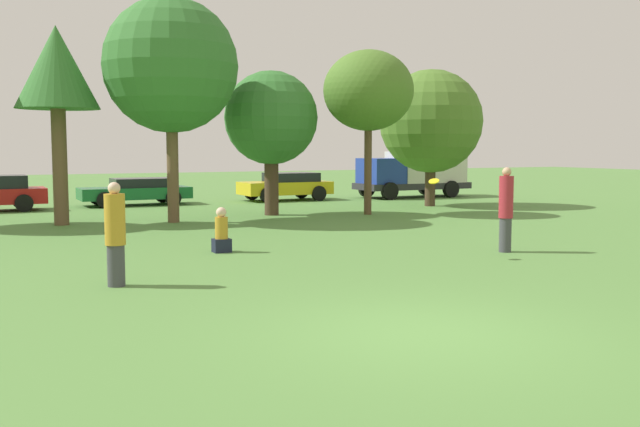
# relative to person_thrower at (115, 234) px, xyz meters

# --- Properties ---
(ground_plane) EXTENTS (120.00, 120.00, 0.00)m
(ground_plane) POSITION_rel_person_thrower_xyz_m (3.02, -4.93, -0.91)
(ground_plane) COLOR #54843D
(person_thrower) EXTENTS (0.35, 0.35, 1.81)m
(person_thrower) POSITION_rel_person_thrower_xyz_m (0.00, 0.00, 0.00)
(person_thrower) COLOR #3F3F47
(person_thrower) RESTS_ON ground
(person_catcher) EXTENTS (0.33, 0.33, 1.95)m
(person_catcher) POSITION_rel_person_thrower_xyz_m (8.78, 0.26, 0.08)
(person_catcher) COLOR #3F3F47
(person_catcher) RESTS_ON ground
(frisbee) EXTENTS (0.24, 0.23, 0.15)m
(frisbee) POSITION_rel_person_thrower_xyz_m (6.70, 0.14, 0.77)
(frisbee) COLOR yellow
(bystander_sitting) EXTENTS (0.39, 0.33, 1.04)m
(bystander_sitting) POSITION_rel_person_thrower_xyz_m (2.90, 3.07, -0.47)
(bystander_sitting) COLOR #191E33
(bystander_sitting) RESTS_ON ground
(tree_2) EXTENTS (2.52, 2.52, 6.09)m
(tree_2) POSITION_rel_person_thrower_xyz_m (0.23, 10.78, 3.79)
(tree_2) COLOR brown
(tree_2) RESTS_ON ground
(tree_3) EXTENTS (4.25, 4.25, 7.10)m
(tree_3) POSITION_rel_person_thrower_xyz_m (3.56, 10.06, 4.05)
(tree_3) COLOR brown
(tree_3) RESTS_ON ground
(tree_4) EXTENTS (3.29, 3.29, 5.09)m
(tree_4) POSITION_rel_person_thrower_xyz_m (7.33, 11.00, 2.49)
(tree_4) COLOR #473323
(tree_4) RESTS_ON ground
(tree_5) EXTENTS (3.21, 3.21, 5.83)m
(tree_5) POSITION_rel_person_thrower_xyz_m (10.52, 9.71, 3.48)
(tree_5) COLOR brown
(tree_5) RESTS_ON ground
(tree_6) EXTENTS (4.19, 4.19, 5.56)m
(tree_6) POSITION_rel_person_thrower_xyz_m (14.66, 11.83, 2.54)
(tree_6) COLOR #473323
(tree_6) RESTS_ON ground
(parked_car_green) EXTENTS (4.49, 2.06, 1.12)m
(parked_car_green) POSITION_rel_person_thrower_xyz_m (3.91, 17.56, -0.30)
(parked_car_green) COLOR #196633
(parked_car_green) RESTS_ON ground
(parked_car_yellow) EXTENTS (4.08, 2.11, 1.25)m
(parked_car_yellow) POSITION_rel_person_thrower_xyz_m (10.60, 17.31, -0.24)
(parked_car_yellow) COLOR gold
(parked_car_yellow) RESTS_ON ground
(delivery_truck_blue) EXTENTS (5.59, 2.41, 2.20)m
(delivery_truck_blue) POSITION_rel_person_thrower_xyz_m (16.97, 16.60, 0.31)
(delivery_truck_blue) COLOR #2D2D33
(delivery_truck_blue) RESTS_ON ground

